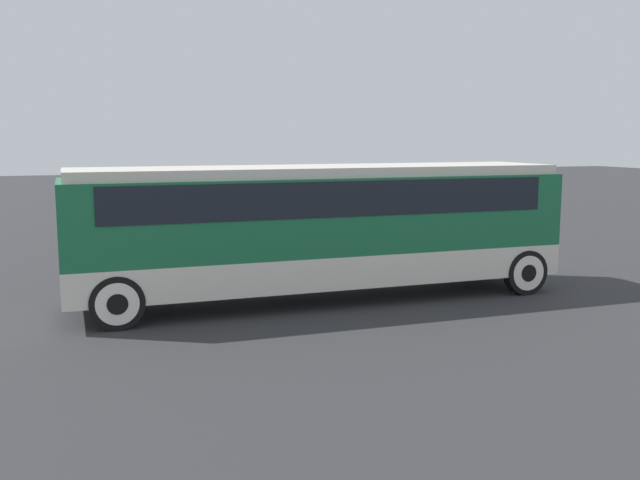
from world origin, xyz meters
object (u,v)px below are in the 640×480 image
(parked_car_mid, at_px, (208,235))
(tour_bus, at_px, (324,219))
(parked_car_near, at_px, (174,227))
(parked_car_far, at_px, (390,218))

(parked_car_mid, bearing_deg, tour_bus, -78.01)
(parked_car_near, distance_m, parked_car_far, 8.12)
(parked_car_near, xyz_separation_m, parked_car_mid, (0.71, -2.26, 0.00))
(tour_bus, height_order, parked_car_far, tour_bus)
(tour_bus, relative_size, parked_car_mid, 2.80)
(tour_bus, distance_m, parked_car_near, 9.36)
(parked_car_near, distance_m, parked_car_mid, 2.37)
(tour_bus, xyz_separation_m, parked_car_mid, (-1.44, 6.77, -1.17))
(tour_bus, bearing_deg, parked_car_far, 56.57)
(parked_car_near, bearing_deg, tour_bus, -76.64)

